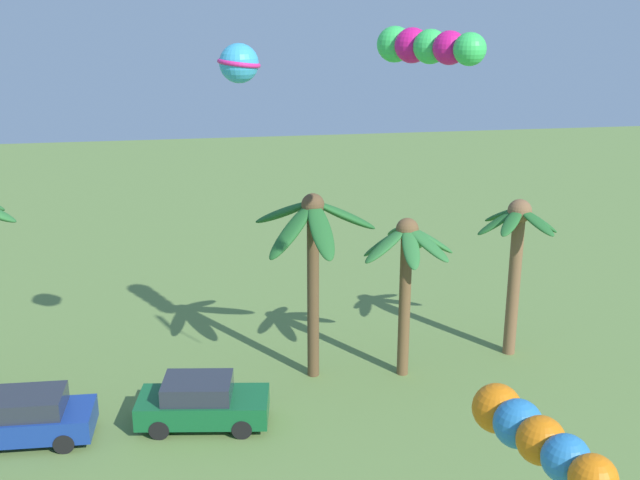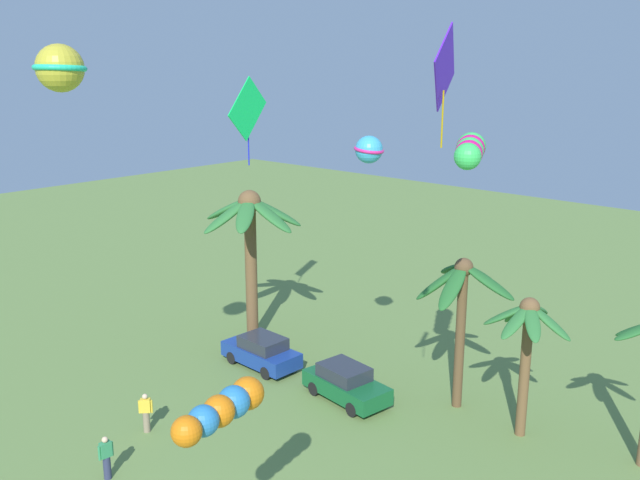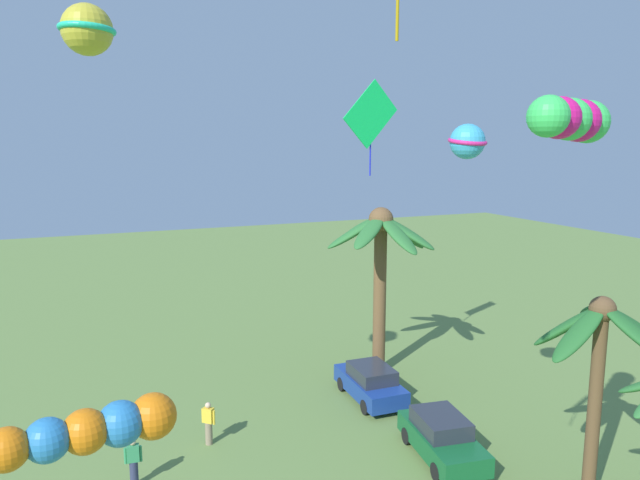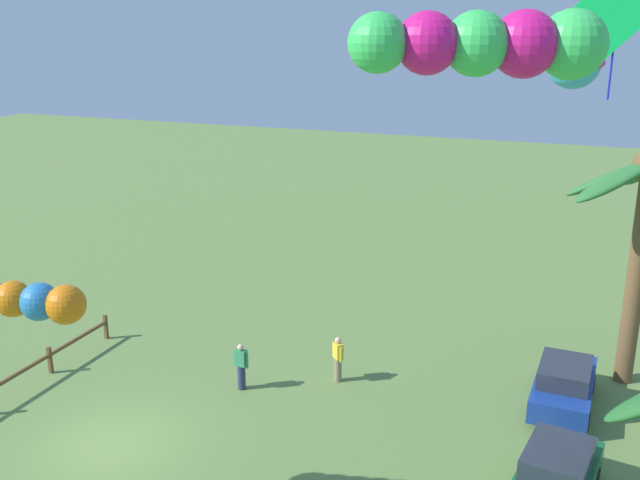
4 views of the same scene
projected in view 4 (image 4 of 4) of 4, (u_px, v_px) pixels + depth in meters
ground_plane at (111, 445)px, 20.25m from camera, size 120.00×120.00×0.00m
parked_car_0 at (555, 478)px, 17.56m from camera, size 4.10×2.24×1.51m
parked_car_1 at (564, 385)px, 22.10m from camera, size 3.96×1.85×1.51m
spectator_1 at (241, 366)px, 23.14m from camera, size 0.26×0.55×1.59m
spectator_2 at (338, 359)px, 23.66m from camera, size 0.43×0.43×1.59m
kite_diamond_0 at (618, 9)px, 19.54m from camera, size 0.58×2.75×3.89m
kite_ball_2 at (574, 62)px, 13.57m from camera, size 1.28×1.27×1.03m
kite_tube_4 at (489, 44)px, 9.57m from camera, size 2.14×3.25×0.96m
kite_tube_5 at (20, 300)px, 15.25m from camera, size 1.34×3.13×0.92m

